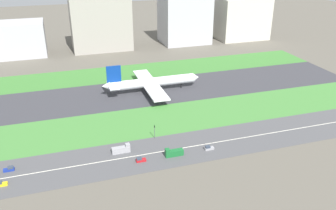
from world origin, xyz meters
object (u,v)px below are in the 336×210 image
airliner (150,83)px  car_1 (141,160)px  terminal_building (12,40)px  cargo_warehouse (240,18)px  hangar_building (100,22)px  fuel_tank_west (87,30)px  car_0 (1,184)px  fuel_tank_centre (117,29)px  traffic_light (155,131)px  truck_0 (122,149)px  office_tower (185,19)px  truck_1 (174,153)px  car_2 (9,169)px  car_4 (209,148)px

airliner → car_1: size_ratio=14.77×
terminal_building → cargo_warehouse: 215.56m
airliner → hangar_building: bearing=97.5°
fuel_tank_west → car_0: bearing=-104.0°
fuel_tank_centre → hangar_building: bearing=-116.0°
traffic_light → truck_0: bearing=-156.2°
truck_0 → fuel_tank_west: 227.25m
terminal_building → office_tower: size_ratio=1.18×
office_tower → fuel_tank_centre: office_tower is taller
office_tower → car_0: bearing=-127.5°
car_1 → office_tower: bearing=-115.2°
airliner → cargo_warehouse: 169.74m
cargo_warehouse → truck_1: bearing=-125.1°
car_1 → office_tower: 213.39m
airliner → traffic_light: airliner is taller
truck_1 → car_0: 72.47m
car_0 → truck_0: truck_0 is taller
truck_1 → car_0: truck_1 is taller
car_2 → car_0: size_ratio=1.00×
car_1 → traffic_light: (11.56, 17.99, 3.37)m
car_4 → fuel_tank_centre: fuel_tank_centre is taller
car_1 → car_4: bearing=-180.0°
airliner → car_0: (-82.63, -78.00, -5.31)m
fuel_tank_west → fuel_tank_centre: bearing=0.0°
car_2 → fuel_tank_centre: size_ratio=0.18×
terminal_building → office_tower: office_tower is taller
truck_0 → terminal_building: size_ratio=0.16×
airliner → traffic_light: (-14.02, -60.01, -1.94)m
truck_0 → traffic_light: bearing=23.8°
car_0 → hangar_building: size_ratio=0.08×
car_2 → fuel_tank_west: fuel_tank_west is taller
truck_1 → hangar_building: bearing=-88.5°
fuel_tank_centre → car_2: bearing=-111.0°
truck_0 → hangar_building: (17.06, 182.00, 23.03)m
car_2 → truck_0: (48.18, -0.00, 0.75)m
cargo_warehouse → car_0: bearing=-137.2°
car_0 → traffic_light: bearing=-165.3°
car_1 → terminal_building: terminal_building is taller
office_tower → truck_0: bearing=-118.1°
car_1 → fuel_tank_west: size_ratio=0.20×
truck_0 → car_1: truck_0 is taller
truck_0 → traffic_light: 19.99m
office_tower → fuel_tank_west: (-88.41, 45.00, -14.83)m
office_tower → fuel_tank_west: size_ratio=2.10×
car_2 → car_0: same height
truck_0 → fuel_tank_west: (8.66, 227.00, 6.37)m
cargo_warehouse → terminal_building: bearing=180.0°
fuel_tank_centre → office_tower: bearing=-37.8°
truck_1 → airliner: bearing=-97.4°
car_0 → fuel_tank_centre: fuel_tank_centre is taller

